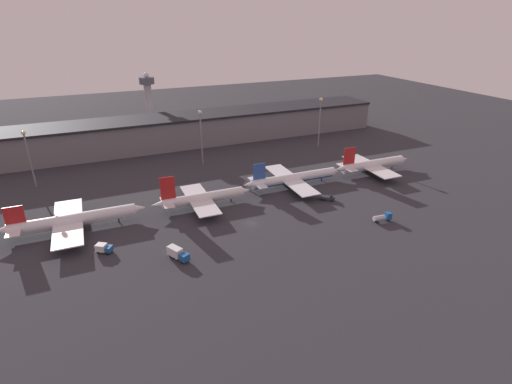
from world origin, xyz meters
TOP-DOWN VIEW (x-y plane):
  - ground at (0.00, 0.00)m, footprint 600.00×600.00m
  - terminal_building at (0.00, 105.03)m, footprint 245.58×26.37m
  - airplane_0 at (-59.12, 20.54)m, footprint 50.10×37.51m
  - airplane_1 at (-12.23, 20.76)m, footprint 40.26×30.75m
  - airplane_2 at (30.54, 25.05)m, footprint 48.06×37.89m
  - airplane_3 at (72.79, 24.21)m, footprint 42.53×33.25m
  - service_vehicle_0 at (-29.94, -11.90)m, footprint 5.96×8.24m
  - service_vehicle_1 at (44.64, -17.67)m, footprint 7.17×2.70m
  - service_vehicle_2 at (36.13, 6.00)m, footprint 6.24×5.67m
  - service_vehicle_3 at (-50.73, 0.99)m, footprint 5.61×4.92m
  - lamp_post_0 at (-73.92, 68.48)m, footprint 1.80×1.80m
  - lamp_post_1 at (2.00, 68.48)m, footprint 1.80×1.80m
  - lamp_post_2 at (70.17, 68.48)m, footprint 1.80×1.80m
  - control_tower at (-11.44, 136.02)m, footprint 9.00×9.00m

SIDE VIEW (x-z plane):
  - ground at x=0.00m, z-range 0.00..0.00m
  - service_vehicle_2 at x=36.13m, z-range -0.08..2.44m
  - service_vehicle_3 at x=-50.73m, z-range 0.18..3.14m
  - service_vehicle_1 at x=44.64m, z-range 0.10..3.30m
  - service_vehicle_0 at x=-29.94m, z-range 0.20..3.80m
  - airplane_2 at x=30.54m, z-range -2.84..9.81m
  - airplane_1 at x=-12.23m, z-range -3.71..10.85m
  - airplane_0 at x=-59.12m, z-range -2.32..10.00m
  - airplane_3 at x=72.79m, z-range -3.18..10.93m
  - terminal_building at x=0.00m, z-range 0.05..17.06m
  - lamp_post_0 at x=-73.92m, z-range 3.43..28.94m
  - lamp_post_1 at x=2.00m, z-range 3.51..30.78m
  - lamp_post_2 at x=70.17m, z-range 3.55..31.65m
  - control_tower at x=-11.44m, z-range 3.23..40.91m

